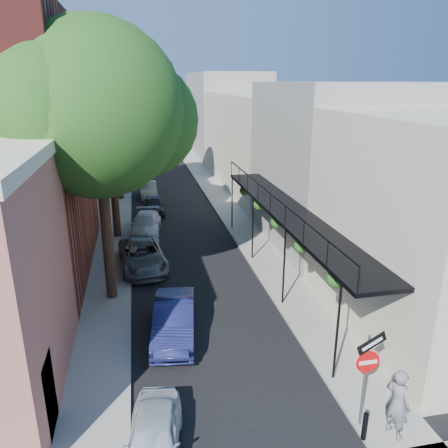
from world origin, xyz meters
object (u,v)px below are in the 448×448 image
oak_near (108,113)px  parked_car_e (154,205)px  oak_mid (116,118)px  parked_car_a (154,438)px  parked_car_c (143,256)px  oak_far (119,92)px  parked_car_d (146,224)px  sign_post (367,365)px  bollard (365,426)px  parked_car_b (174,320)px  pedestrian (398,403)px  parked_car_f (148,190)px

oak_near → parked_car_e: oak_near is taller
oak_near → oak_mid: 8.01m
oak_mid → parked_car_a: oak_mid is taller
parked_car_c → parked_car_e: parked_car_c is taller
oak_far → parked_car_d: (1.28, -8.91, -7.64)m
oak_far → parked_car_c: 16.12m
sign_post → bollard: sign_post is taller
parked_car_c → parked_car_d: (0.32, 5.28, -0.04)m
parked_car_a → oak_near: bearing=104.0°
oak_far → parked_car_b: oak_far is taller
oak_mid → pedestrian: size_ratio=5.15×
parked_car_e → parked_car_f: parked_car_e is taller
oak_mid → parked_car_b: (2.02, -11.72, -6.36)m
parked_car_e → oak_near: bearing=-97.7°
parked_car_b → parked_car_f: parked_car_b is taller
parked_car_d → oak_near: bearing=-92.6°
parked_car_d → pedestrian: 18.83m
oak_near → pedestrian: 13.91m
parked_car_d → pedestrian: pedestrian is taller
bollard → parked_car_c: parked_car_c is taller
pedestrian → parked_car_e: bearing=-3.7°
parked_car_f → parked_car_d: bearing=-93.1°
pedestrian → parked_car_d: bearing=1.3°
sign_post → parked_car_b: 7.30m
oak_near → parked_car_e: (1.97, 12.35, -7.26)m
bollard → parked_car_a: (-5.40, 0.64, 0.05)m
parked_car_a → parked_car_d: bearing=96.8°
pedestrian → parked_car_a: bearing=67.1°
bollard → oak_mid: oak_mid is taller
parked_car_e → bollard: bearing=-77.4°
bollard → parked_car_b: (-4.40, 6.01, 0.17)m
oak_far → pedestrian: (7.22, -26.77, -7.15)m
oak_mid → bollard: bearing=-70.1°
parked_car_b → parked_car_c: (-1.00, 6.57, -0.04)m
oak_near → parked_car_e: 14.46m
oak_near → sign_post: bearing=-54.9°
oak_far → pedestrian: 28.63m
parked_car_b → pedestrian: 8.00m
oak_near → parked_car_f: (1.76, 17.12, -7.27)m
oak_mid → parked_car_b: oak_mid is taller
oak_far → parked_car_b: bearing=-84.6°
parked_car_e → oak_mid: bearing=-113.4°
parked_car_a → parked_car_c: bearing=97.9°
oak_mid → parked_car_a: size_ratio=3.03×
oak_far → parked_car_b: size_ratio=2.83×
oak_mid → parked_car_e: 8.04m
bollard → parked_car_c: bearing=113.2°
sign_post → pedestrian: 1.26m
parked_car_c → parked_car_d: bearing=81.7°
parked_car_c → pedestrian: 14.06m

